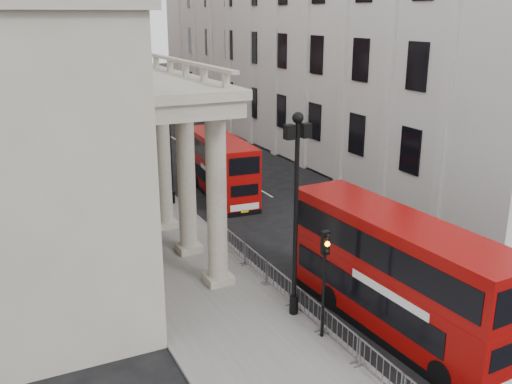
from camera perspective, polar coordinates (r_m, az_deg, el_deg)
ground at (r=21.54m, az=10.71°, el=-16.45°), size 260.00×260.00×0.00m
sidewalk_west at (r=46.38m, az=-14.99°, el=1.98°), size 6.00×140.00×0.12m
sidewalk_east at (r=51.89m, az=3.15°, el=4.15°), size 3.00×140.00×0.12m
kerb at (r=46.99m, az=-11.47°, el=2.44°), size 0.20×140.00×0.14m
east_building at (r=53.51m, az=4.75°, el=17.95°), size 8.00×55.00×25.00m
lamp_post_south at (r=22.08m, az=4.03°, el=-1.08°), size 1.05×0.44×8.32m
lamp_post_mid at (r=36.37m, az=-8.67°, el=6.10°), size 1.05×0.44×8.32m
lamp_post_north at (r=51.68m, az=-14.13°, el=9.08°), size 1.05×0.44×8.32m
traffic_light at (r=21.19m, az=6.90°, el=-7.23°), size 0.28×0.33×4.30m
crowd_barriers at (r=22.55m, az=6.66°, el=-12.57°), size 0.50×18.75×1.10m
bus_near at (r=22.72m, az=13.82°, el=-7.82°), size 3.09×10.78×4.60m
bus_far at (r=38.74m, az=-3.56°, el=2.72°), size 2.98×9.53×4.05m
pedestrian_a at (r=29.87m, az=-10.09°, el=-4.28°), size 0.74×0.58×1.77m
pedestrian_b at (r=34.12m, az=-10.78°, el=-1.63°), size 1.02×0.95×1.68m
pedestrian_c at (r=36.57m, az=-10.98°, el=-0.46°), size 0.86×0.67×1.55m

